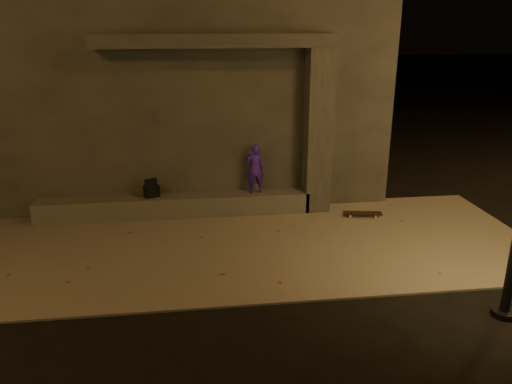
{
  "coord_description": "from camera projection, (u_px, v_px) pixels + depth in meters",
  "views": [
    {
      "loc": [
        -1.05,
        -6.82,
        4.13
      ],
      "look_at": [
        0.1,
        2.0,
        1.1
      ],
      "focal_mm": 35.0,
      "sensor_mm": 36.0,
      "label": 1
    }
  ],
  "objects": [
    {
      "name": "skateboarder",
      "position": [
        255.0,
        169.0,
        11.08
      ],
      "size": [
        0.44,
        0.31,
        1.12
      ],
      "primitive_type": "imported",
      "rotation": [
        0.0,
        0.0,
        3.25
      ],
      "color": "#3819A8",
      "rests_on": "ledge"
    },
    {
      "name": "backpack",
      "position": [
        152.0,
        190.0,
        10.93
      ],
      "size": [
        0.37,
        0.31,
        0.44
      ],
      "rotation": [
        0.0,
        0.0,
        0.39
      ],
      "color": "black",
      "rests_on": "ledge"
    },
    {
      "name": "ledge",
      "position": [
        175.0,
        205.0,
        11.11
      ],
      "size": [
        6.0,
        0.55,
        0.45
      ],
      "primitive_type": "cube",
      "color": "#585550",
      "rests_on": "sidewalk"
    },
    {
      "name": "skateboard",
      "position": [
        363.0,
        213.0,
        11.05
      ],
      "size": [
        0.87,
        0.37,
        0.09
      ],
      "rotation": [
        0.0,
        0.0,
        -0.18
      ],
      "color": "black",
      "rests_on": "sidewalk"
    },
    {
      "name": "sidewalk",
      "position": [
        251.0,
        244.0,
        9.73
      ],
      "size": [
        11.0,
        4.4,
        0.04
      ],
      "primitive_type": "cube",
      "color": "slate",
      "rests_on": "ground"
    },
    {
      "name": "building",
      "position": [
        192.0,
        84.0,
        12.99
      ],
      "size": [
        9.0,
        5.1,
        5.22
      ],
      "color": "#32302E",
      "rests_on": "ground"
    },
    {
      "name": "column",
      "position": [
        318.0,
        132.0,
        10.99
      ],
      "size": [
        0.55,
        0.55,
        3.6
      ],
      "primitive_type": "cube",
      "color": "#32302E",
      "rests_on": "sidewalk"
    },
    {
      "name": "canopy",
      "position": [
        216.0,
        41.0,
        10.15
      ],
      "size": [
        5.0,
        0.7,
        0.28
      ],
      "primitive_type": "cube",
      "color": "#32302E",
      "rests_on": "column"
    },
    {
      "name": "ground",
      "position": [
        266.0,
        299.0,
        7.86
      ],
      "size": [
        120.0,
        120.0,
        0.0
      ],
      "primitive_type": "plane",
      "color": "black",
      "rests_on": "ground"
    }
  ]
}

